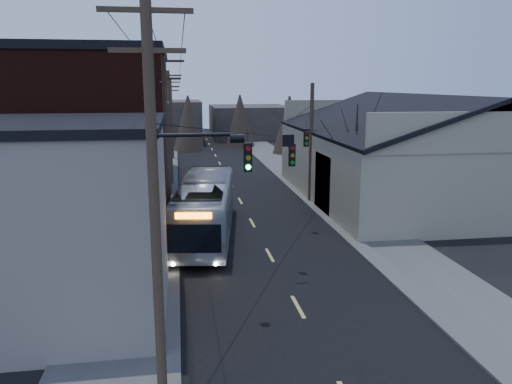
% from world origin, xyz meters
% --- Properties ---
extents(road_surface, '(9.00, 110.00, 0.02)m').
position_xyz_m(road_surface, '(0.00, 30.00, 0.01)').
color(road_surface, black).
rests_on(road_surface, ground).
extents(sidewalk_left, '(4.00, 110.00, 0.12)m').
position_xyz_m(sidewalk_left, '(-6.50, 30.00, 0.06)').
color(sidewalk_left, '#474744').
rests_on(sidewalk_left, ground).
extents(sidewalk_right, '(4.00, 110.00, 0.12)m').
position_xyz_m(sidewalk_right, '(6.50, 30.00, 0.06)').
color(sidewalk_right, '#474744').
rests_on(sidewalk_right, ground).
extents(building_clapboard, '(8.00, 8.00, 7.00)m').
position_xyz_m(building_clapboard, '(-9.00, 9.00, 3.50)').
color(building_clapboard, gray).
rests_on(building_clapboard, ground).
extents(building_brick, '(10.00, 12.00, 10.00)m').
position_xyz_m(building_brick, '(-10.00, 20.00, 5.00)').
color(building_brick, black).
rests_on(building_brick, ground).
extents(building_left_far, '(9.00, 14.00, 7.00)m').
position_xyz_m(building_left_far, '(-9.50, 36.00, 3.50)').
color(building_left_far, '#2E2925').
rests_on(building_left_far, ground).
extents(warehouse, '(16.16, 20.60, 7.73)m').
position_xyz_m(warehouse, '(13.00, 25.00, 2.70)').
color(warehouse, gray).
rests_on(warehouse, ground).
extents(building_far_left, '(10.00, 12.00, 6.00)m').
position_xyz_m(building_far_left, '(-6.00, 65.00, 3.00)').
color(building_far_left, '#2E2925').
rests_on(building_far_left, ground).
extents(building_far_right, '(12.00, 14.00, 5.00)m').
position_xyz_m(building_far_right, '(7.00, 70.00, 2.50)').
color(building_far_right, '#2E2925').
rests_on(building_far_right, ground).
extents(bare_tree, '(0.40, 0.40, 7.20)m').
position_xyz_m(bare_tree, '(6.50, 20.00, 3.60)').
color(bare_tree, black).
rests_on(bare_tree, ground).
extents(utility_lines, '(11.24, 45.28, 10.50)m').
position_xyz_m(utility_lines, '(-3.11, 24.14, 4.95)').
color(utility_lines, '#382B1E').
rests_on(utility_lines, ground).
extents(bus, '(4.40, 12.21, 3.33)m').
position_xyz_m(bus, '(-3.00, 17.75, 1.66)').
color(bus, '#9EA3AA').
rests_on(bus, ground).
extents(parked_car, '(2.22, 4.85, 1.54)m').
position_xyz_m(parked_car, '(-3.00, 28.71, 0.77)').
color(parked_car, '#919398').
rests_on(parked_car, ground).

